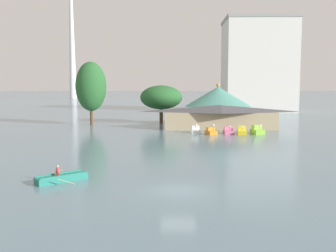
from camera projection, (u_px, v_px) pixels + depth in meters
ground_plane at (178, 191)px, 26.89m from camera, size 2000.00×2000.00×0.00m
rowboat_with_rower at (62, 178)px, 29.60m from camera, size 3.82×3.48×1.52m
pedal_boat_white at (196, 130)px, 61.77m from camera, size 1.46×2.81×1.56m
pedal_boat_orange at (211, 131)px, 59.72m from camera, size 1.94×2.51×1.71m
pedal_boat_pink at (229, 131)px, 60.37m from camera, size 1.59×2.37×1.49m
pedal_boat_yellow at (242, 131)px, 59.75m from camera, size 1.72×2.62×1.40m
pedal_boat_lime at (257, 130)px, 60.19m from camera, size 2.07×2.59×1.67m
boathouse at (220, 116)px, 68.38m from camera, size 21.46×7.68×4.31m
green_roof_pavilion at (218, 103)px, 73.77m from camera, size 13.04×13.04×8.33m
shoreline_tree_tall_left at (91, 87)px, 74.45m from camera, size 6.06×6.06×12.60m
shoreline_tree_mid at (161, 97)px, 78.20m from camera, size 8.76×8.76×7.94m
background_building_block at (258, 65)px, 116.87m from camera, size 21.43×16.89×28.81m
distant_broadcast_tower at (71, 3)px, 263.56m from camera, size 7.40×7.40×170.09m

